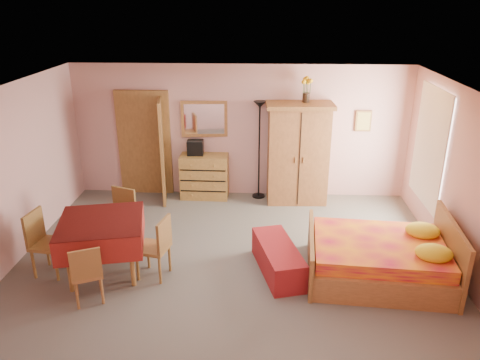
# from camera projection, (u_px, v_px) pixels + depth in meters

# --- Properties ---
(floor) EXTENTS (6.50, 6.50, 0.00)m
(floor) POSITION_uv_depth(u_px,v_px,m) (233.00, 256.00, 7.28)
(floor) COLOR #66625A
(floor) RESTS_ON ground
(ceiling) EXTENTS (6.50, 6.50, 0.00)m
(ceiling) POSITION_uv_depth(u_px,v_px,m) (232.00, 88.00, 6.33)
(ceiling) COLOR brown
(ceiling) RESTS_ON wall_back
(wall_back) EXTENTS (6.50, 0.10, 2.60)m
(wall_back) POSITION_uv_depth(u_px,v_px,m) (240.00, 132.00, 9.13)
(wall_back) COLOR #CE9795
(wall_back) RESTS_ON floor
(wall_front) EXTENTS (6.50, 0.10, 2.60)m
(wall_front) POSITION_uv_depth(u_px,v_px,m) (215.00, 272.00, 4.48)
(wall_front) COLOR #CE9795
(wall_front) RESTS_ON floor
(wall_left) EXTENTS (0.10, 5.00, 2.60)m
(wall_left) POSITION_uv_depth(u_px,v_px,m) (14.00, 174.00, 6.95)
(wall_left) COLOR #CE9795
(wall_left) RESTS_ON floor
(wall_right) EXTENTS (0.10, 5.00, 2.60)m
(wall_right) POSITION_uv_depth(u_px,v_px,m) (460.00, 182.00, 6.66)
(wall_right) COLOR #CE9795
(wall_right) RESTS_ON floor
(doorway) EXTENTS (1.06, 0.12, 2.15)m
(doorway) POSITION_uv_depth(u_px,v_px,m) (145.00, 144.00, 9.28)
(doorway) COLOR #9E6B35
(doorway) RESTS_ON floor
(window) EXTENTS (0.08, 1.40, 1.95)m
(window) POSITION_uv_depth(u_px,v_px,m) (430.00, 147.00, 7.72)
(window) COLOR white
(window) RESTS_ON wall_right
(picture_back) EXTENTS (0.30, 0.04, 0.40)m
(picture_back) POSITION_uv_depth(u_px,v_px,m) (363.00, 121.00, 8.90)
(picture_back) COLOR #D8BF59
(picture_back) RESTS_ON wall_back
(chest_of_drawers) EXTENTS (0.93, 0.48, 0.87)m
(chest_of_drawers) POSITION_uv_depth(u_px,v_px,m) (205.00, 176.00, 9.26)
(chest_of_drawers) COLOR #AD7E3A
(chest_of_drawers) RESTS_ON floor
(wall_mirror) EXTENTS (0.90, 0.11, 0.71)m
(wall_mirror) POSITION_uv_depth(u_px,v_px,m) (204.00, 119.00, 9.05)
(wall_mirror) COLOR white
(wall_mirror) RESTS_ON wall_back
(stereo) EXTENTS (0.31, 0.23, 0.29)m
(stereo) POSITION_uv_depth(u_px,v_px,m) (195.00, 148.00, 9.10)
(stereo) COLOR black
(stereo) RESTS_ON chest_of_drawers
(floor_lamp) EXTENTS (0.33, 0.33, 1.94)m
(floor_lamp) POSITION_uv_depth(u_px,v_px,m) (259.00, 151.00, 9.07)
(floor_lamp) COLOR black
(floor_lamp) RESTS_ON floor
(wardrobe) EXTENTS (1.27, 0.70, 1.94)m
(wardrobe) POSITION_uv_depth(u_px,v_px,m) (298.00, 154.00, 8.88)
(wardrobe) COLOR #985E33
(wardrobe) RESTS_ON floor
(sunflower_vase) EXTENTS (0.19, 0.19, 0.47)m
(sunflower_vase) POSITION_uv_depth(u_px,v_px,m) (306.00, 89.00, 8.53)
(sunflower_vase) COLOR yellow
(sunflower_vase) RESTS_ON wardrobe
(bed) EXTENTS (2.10, 1.72, 0.92)m
(bed) POSITION_uv_depth(u_px,v_px,m) (379.00, 248.00, 6.58)
(bed) COLOR #BD1234
(bed) RESTS_ON floor
(bench) EXTENTS (0.79, 1.35, 0.42)m
(bench) POSITION_uv_depth(u_px,v_px,m) (278.00, 259.00, 6.79)
(bench) COLOR maroon
(bench) RESTS_ON floor
(dining_table) EXTENTS (1.36, 1.36, 0.84)m
(dining_table) POSITION_uv_depth(u_px,v_px,m) (104.00, 247.00, 6.70)
(dining_table) COLOR maroon
(dining_table) RESTS_ON floor
(chair_south) EXTENTS (0.50, 0.50, 0.85)m
(chair_south) POSITION_uv_depth(u_px,v_px,m) (87.00, 272.00, 6.07)
(chair_south) COLOR #AD6E3A
(chair_south) RESTS_ON floor
(chair_north) EXTENTS (0.56, 0.56, 0.95)m
(chair_north) POSITION_uv_depth(u_px,v_px,m) (118.00, 220.00, 7.38)
(chair_north) COLOR #A16936
(chair_north) RESTS_ON floor
(chair_west) EXTENTS (0.49, 0.49, 0.96)m
(chair_west) POSITION_uv_depth(u_px,v_px,m) (49.00, 243.00, 6.66)
(chair_west) COLOR #A17236
(chair_west) RESTS_ON floor
(chair_east) EXTENTS (0.50, 0.50, 0.92)m
(chair_east) POSITION_uv_depth(u_px,v_px,m) (153.00, 247.00, 6.60)
(chair_east) COLOR olive
(chair_east) RESTS_ON floor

